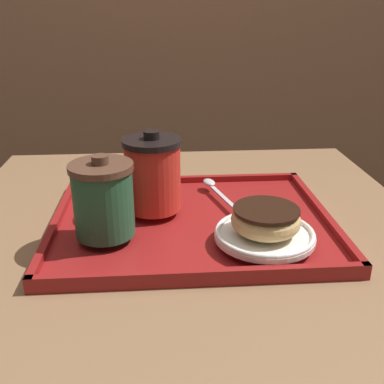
# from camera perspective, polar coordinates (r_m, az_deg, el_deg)

# --- Properties ---
(cafe_table) EXTENTS (0.85, 0.84, 0.71)m
(cafe_table) POSITION_cam_1_polar(r_m,az_deg,el_deg) (0.88, -0.43, -14.54)
(cafe_table) COLOR #846042
(cafe_table) RESTS_ON ground_plane
(serving_tray) EXTENTS (0.47, 0.37, 0.02)m
(serving_tray) POSITION_cam_1_polar(r_m,az_deg,el_deg) (0.78, -0.00, -3.84)
(serving_tray) COLOR maroon
(serving_tray) RESTS_ON cafe_table
(coffee_cup_front) EXTENTS (0.10, 0.10, 0.13)m
(coffee_cup_front) POSITION_cam_1_polar(r_m,az_deg,el_deg) (0.70, -11.20, -0.86)
(coffee_cup_front) COLOR #235638
(coffee_cup_front) RESTS_ON serving_tray
(coffee_cup_rear) EXTENTS (0.10, 0.10, 0.14)m
(coffee_cup_rear) POSITION_cam_1_polar(r_m,az_deg,el_deg) (0.77, -5.00, 2.34)
(coffee_cup_rear) COLOR red
(coffee_cup_rear) RESTS_ON serving_tray
(plate_with_chocolate_donut) EXTENTS (0.15, 0.15, 0.01)m
(plate_with_chocolate_donut) POSITION_cam_1_polar(r_m,az_deg,el_deg) (0.70, 9.21, -5.29)
(plate_with_chocolate_donut) COLOR white
(plate_with_chocolate_donut) RESTS_ON serving_tray
(donut_chocolate_glazed) EXTENTS (0.11, 0.11, 0.04)m
(donut_chocolate_glazed) POSITION_cam_1_polar(r_m,az_deg,el_deg) (0.69, 9.34, -3.42)
(donut_chocolate_glazed) COLOR #DBB270
(donut_chocolate_glazed) RESTS_ON plate_with_chocolate_donut
(spoon) EXTENTS (0.05, 0.14, 0.01)m
(spoon) POSITION_cam_1_polar(r_m,az_deg,el_deg) (0.88, 2.63, 0.75)
(spoon) COLOR silver
(spoon) RESTS_ON serving_tray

